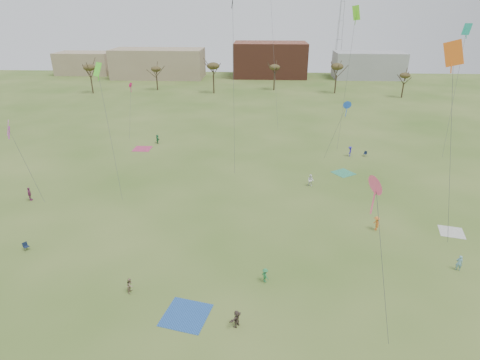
# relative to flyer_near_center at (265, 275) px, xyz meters

# --- Properties ---
(ground) EXTENTS (260.00, 260.00, 0.00)m
(ground) POSITION_rel_flyer_near_center_xyz_m (-2.98, -0.86, -0.72)
(ground) COLOR #385A1C
(ground) RESTS_ON ground
(flyer_near_center) EXTENTS (0.98, 1.07, 1.44)m
(flyer_near_center) POSITION_rel_flyer_near_center_xyz_m (0.00, 0.00, 0.00)
(flyer_near_center) COLOR #2A8043
(flyer_near_center) RESTS_ON ground
(spectator_fore_b) EXTENTS (0.60, 0.75, 1.48)m
(spectator_fore_b) POSITION_rel_flyer_near_center_xyz_m (-12.17, -2.13, 0.02)
(spectator_fore_b) COLOR #8B7558
(spectator_fore_b) RESTS_ON ground
(spectator_fore_c) EXTENTS (1.17, 1.43, 1.53)m
(spectator_fore_c) POSITION_rel_flyer_near_center_xyz_m (-2.33, -5.77, 0.05)
(spectator_fore_c) COLOR brown
(spectator_fore_c) RESTS_ON ground
(flyer_mid_b) EXTENTS (0.81, 1.20, 1.73)m
(flyer_mid_b) POSITION_rel_flyer_near_center_xyz_m (12.84, 10.13, 0.14)
(flyer_mid_b) COLOR orange
(flyer_mid_b) RESTS_ON ground
(flyer_mid_c) EXTENTS (0.68, 0.53, 1.66)m
(flyer_mid_c) POSITION_rel_flyer_near_center_xyz_m (18.96, 2.87, 0.11)
(flyer_mid_c) COLOR #6CA3B4
(flyer_mid_c) RESTS_ON ground
(spectator_mid_d) EXTENTS (0.77, 1.18, 1.87)m
(spectator_mid_d) POSITION_rel_flyer_near_center_xyz_m (-31.26, 15.32, 0.22)
(spectator_mid_d) COLOR #903C6C
(spectator_mid_d) RESTS_ON ground
(spectator_mid_e) EXTENTS (0.99, 0.85, 1.78)m
(spectator_mid_e) POSITION_rel_flyer_near_center_xyz_m (6.60, 21.96, 0.17)
(spectator_mid_e) COLOR white
(spectator_mid_e) RESTS_ON ground
(flyer_far_a) EXTENTS (1.19, 1.57, 1.65)m
(flyer_far_a) POSITION_rel_flyer_near_center_xyz_m (-20.21, 40.05, 0.10)
(flyer_far_a) COLOR #287946
(flyer_far_a) RESTS_ON ground
(flyer_far_c) EXTENTS (0.99, 1.28, 1.74)m
(flyer_far_c) POSITION_rel_flyer_near_center_xyz_m (14.71, 34.88, 0.15)
(flyer_far_c) COLOR #29219B
(flyer_far_c) RESTS_ON ground
(blanket_blue) EXTENTS (4.35, 4.35, 0.03)m
(blanket_blue) POSITION_rel_flyer_near_center_xyz_m (-6.65, -4.79, -0.72)
(blanket_blue) COLOR #24529F
(blanket_blue) RESTS_ON ground
(blanket_cream) EXTENTS (3.17, 3.17, 0.03)m
(blanket_cream) POSITION_rel_flyer_near_center_xyz_m (21.47, 10.10, -0.72)
(blanket_cream) COLOR beige
(blanket_cream) RESTS_ON ground
(blanket_plum) EXTENTS (3.12, 3.12, 0.03)m
(blanket_plum) POSITION_rel_flyer_near_center_xyz_m (-22.21, 36.63, -0.72)
(blanket_plum) COLOR #B73860
(blanket_plum) RESTS_ON ground
(blanket_olive) EXTENTS (4.01, 4.01, 0.03)m
(blanket_olive) POSITION_rel_flyer_near_center_xyz_m (12.27, 27.12, -0.72)
(blanket_olive) COLOR #349069
(blanket_olive) RESTS_ON ground
(camp_chair_left) EXTENTS (0.73, 0.72, 0.87)m
(camp_chair_left) POSITION_rel_flyer_near_center_xyz_m (-25.34, 3.89, -0.46)
(camp_chair_left) COLOR #131E35
(camp_chair_left) RESTS_ON ground
(camp_chair_right) EXTENTS (0.73, 0.74, 0.87)m
(camp_chair_right) POSITION_rel_flyer_near_center_xyz_m (17.37, 34.98, -0.46)
(camp_chair_right) COLOR #131D34
(camp_chair_right) RESTS_ON ground
(kites_aloft) EXTENTS (61.60, 61.49, 27.52)m
(kites_aloft) POSITION_rel_flyer_near_center_xyz_m (0.76, 33.20, 21.71)
(kites_aloft) COLOR #4ED926
(kites_aloft) RESTS_ON ground
(tree_line) EXTENTS (117.44, 49.32, 8.91)m
(tree_line) POSITION_rel_flyer_near_center_xyz_m (-5.82, 78.27, 6.37)
(tree_line) COLOR #3A2B1E
(tree_line) RESTS_ON ground
(building_tan) EXTENTS (32.00, 14.00, 10.00)m
(building_tan) POSITION_rel_flyer_near_center_xyz_m (-37.98, 114.14, 4.28)
(building_tan) COLOR #937F60
(building_tan) RESTS_ON ground
(building_brick) EXTENTS (26.00, 16.00, 12.00)m
(building_brick) POSITION_rel_flyer_near_center_xyz_m (2.02, 119.14, 5.28)
(building_brick) COLOR brown
(building_brick) RESTS_ON ground
(building_grey) EXTENTS (24.00, 12.00, 9.00)m
(building_grey) POSITION_rel_flyer_near_center_xyz_m (37.02, 117.14, 3.78)
(building_grey) COLOR gray
(building_grey) RESTS_ON ground
(building_tan_west) EXTENTS (20.00, 12.00, 8.00)m
(building_tan_west) POSITION_rel_flyer_near_center_xyz_m (-67.98, 121.14, 3.28)
(building_tan_west) COLOR #937F60
(building_tan_west) RESTS_ON ground
(radio_tower) EXTENTS (1.51, 1.72, 41.00)m
(radio_tower) POSITION_rel_flyer_near_center_xyz_m (27.02, 124.14, 18.49)
(radio_tower) COLOR #9EA3A8
(radio_tower) RESTS_ON ground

